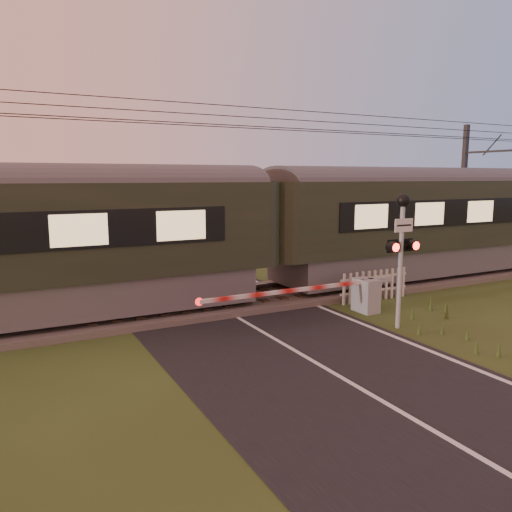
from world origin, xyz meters
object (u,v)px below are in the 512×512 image
train (262,230)px  boom_gate (358,294)px  picket_fence (375,285)px  crossing_signal (402,237)px  catenary_mast (464,191)px

train → boom_gate: (1.70, -2.81, -1.73)m
train → picket_fence: size_ratio=15.93×
crossing_signal → catenary_mast: (10.19, 6.70, 0.87)m
train → catenary_mast: (11.91, 2.22, 1.03)m
train → crossing_signal: train is taller
crossing_signal → picket_fence: crossing_signal is taller
boom_gate → picket_fence: size_ratio=2.32×
boom_gate → picket_fence: bearing=33.0°
train → picket_fence: bearing=-31.2°
crossing_signal → picket_fence: 3.53m
boom_gate → crossing_signal: 2.52m
train → picket_fence: (3.12, -1.89, -1.78)m
catenary_mast → picket_fence: bearing=-154.9°
catenary_mast → crossing_signal: bearing=-146.7°
picket_fence → catenary_mast: 10.10m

